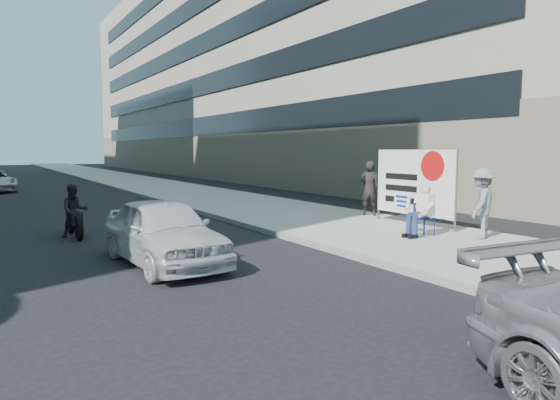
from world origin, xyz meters
TOP-DOWN VIEW (x-y plane):
  - ground at (0.00, 0.00)m, footprint 160.00×160.00m
  - near_sidewalk at (4.00, 20.00)m, footprint 5.00×120.00m
  - near_building at (17.00, 32.00)m, footprint 14.00×70.00m
  - seated_protester at (4.19, 1.03)m, footprint 0.83×1.12m
  - jogger at (5.27, 0.05)m, footprint 1.30×1.04m
  - pedestrian_woman at (5.80, 4.84)m, footprint 0.78×0.78m
  - protest_banner at (5.47, 2.52)m, footprint 0.08×3.06m
  - white_sedan_near at (-2.19, 2.00)m, footprint 1.80×4.08m
  - motorcycle at (-3.23, 6.40)m, footprint 0.70×2.04m

SIDE VIEW (x-z plane):
  - ground at x=0.00m, z-range 0.00..0.00m
  - near_sidewalk at x=4.00m, z-range 0.00..0.15m
  - motorcycle at x=-3.23m, z-range -0.08..1.35m
  - white_sedan_near at x=-2.19m, z-range 0.00..1.37m
  - seated_protester at x=4.19m, z-range 0.22..1.53m
  - jogger at x=5.27m, z-range 0.15..1.91m
  - pedestrian_woman at x=5.80m, z-range 0.15..1.98m
  - protest_banner at x=5.47m, z-range 0.30..2.50m
  - near_building at x=17.00m, z-range 0.00..20.00m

